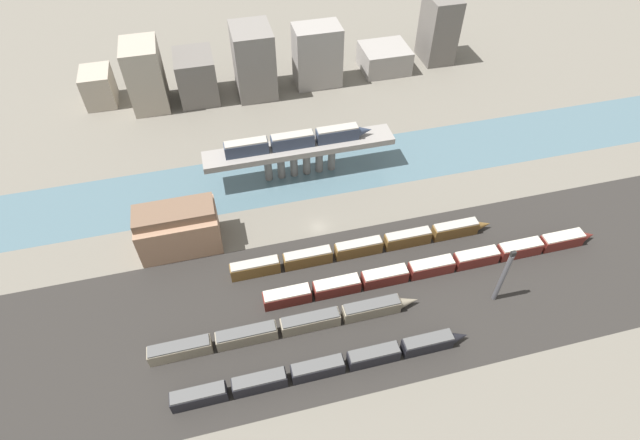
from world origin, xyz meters
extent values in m
plane|color=#666056|center=(0.00, 0.00, 0.00)|extent=(400.00, 400.00, 0.00)
cube|color=#282623|center=(0.00, -24.00, 0.00)|extent=(280.00, 42.00, 0.01)
cube|color=#47606B|center=(0.00, 21.07, 0.00)|extent=(320.00, 21.54, 0.01)
cube|color=gray|center=(0.00, 21.07, 9.05)|extent=(51.68, 7.36, 1.71)
cylinder|color=slate|center=(-8.98, 21.07, 4.10)|extent=(2.07, 2.07, 8.20)
cylinder|color=slate|center=(-5.39, 21.07, 4.10)|extent=(2.07, 2.07, 8.20)
cylinder|color=slate|center=(-1.80, 21.07, 4.10)|extent=(2.07, 2.07, 8.20)
cylinder|color=slate|center=(1.80, 21.07, 4.10)|extent=(2.07, 2.07, 8.20)
cylinder|color=slate|center=(5.39, 21.07, 4.10)|extent=(2.07, 2.07, 8.20)
cylinder|color=slate|center=(8.98, 21.07, 4.10)|extent=(2.07, 2.07, 8.20)
cube|color=#2D384C|center=(-14.11, 21.07, 11.67)|extent=(11.42, 3.07, 3.52)
cube|color=#9E998E|center=(-14.11, 21.07, 13.63)|extent=(10.96, 2.83, 0.40)
cube|color=#2D384C|center=(-1.83, 21.07, 11.67)|extent=(11.42, 3.07, 3.52)
cube|color=#9E998E|center=(-1.83, 21.07, 13.63)|extent=(10.96, 2.83, 0.40)
cube|color=#2D384C|center=(10.46, 21.07, 11.67)|extent=(11.42, 3.07, 3.52)
cube|color=#9E998E|center=(10.46, 21.07, 13.63)|extent=(10.96, 2.83, 0.40)
cone|color=#2D384C|center=(18.16, 21.07, 11.50)|extent=(4.00, 2.77, 2.77)
cube|color=black|center=(-32.80, -38.43, 1.64)|extent=(10.56, 2.82, 3.28)
cube|color=#4C4C4C|center=(-32.80, -38.43, 3.48)|extent=(10.14, 2.59, 0.40)
cube|color=black|center=(-21.26, -38.43, 1.64)|extent=(10.56, 2.82, 3.28)
cube|color=#4C4C4C|center=(-21.26, -38.43, 3.48)|extent=(10.14, 2.59, 0.40)
cube|color=black|center=(-9.71, -38.43, 1.64)|extent=(10.56, 2.82, 3.28)
cube|color=#4C4C4C|center=(-9.71, -38.43, 3.48)|extent=(10.14, 2.59, 0.40)
cube|color=black|center=(1.83, -38.43, 1.64)|extent=(10.56, 2.82, 3.28)
cube|color=#4C4C4C|center=(1.83, -38.43, 3.48)|extent=(10.14, 2.59, 0.40)
cube|color=black|center=(13.37, -38.43, 1.64)|extent=(10.56, 2.82, 3.28)
cube|color=#4C4C4C|center=(13.37, -38.43, 3.48)|extent=(10.14, 2.59, 0.40)
cone|color=black|center=(20.50, -38.43, 1.48)|extent=(3.70, 2.53, 2.53)
cube|color=gray|center=(-35.72, -27.70, 1.65)|extent=(12.62, 2.85, 3.29)
cube|color=#4C4C4C|center=(-35.72, -27.70, 3.49)|extent=(12.11, 2.62, 0.40)
cube|color=gray|center=(-22.19, -27.70, 1.65)|extent=(12.62, 2.85, 3.29)
cube|color=#4C4C4C|center=(-22.19, -27.70, 3.49)|extent=(12.11, 2.62, 0.40)
cube|color=gray|center=(-8.65, -27.70, 1.65)|extent=(12.62, 2.85, 3.29)
cube|color=#4C4C4C|center=(-8.65, -27.70, 3.49)|extent=(12.11, 2.62, 0.40)
cube|color=gray|center=(4.88, -27.70, 1.65)|extent=(12.62, 2.85, 3.29)
cube|color=#4C4C4C|center=(4.88, -27.70, 3.49)|extent=(12.11, 2.62, 0.40)
cone|color=gray|center=(13.40, -27.70, 1.48)|extent=(4.42, 2.57, 2.57)
cube|color=#5B1E19|center=(-12.16, -20.27, 1.62)|extent=(10.55, 3.17, 3.25)
cube|color=#B7B2A3|center=(-12.16, -20.27, 3.45)|extent=(10.12, 2.92, 0.40)
cube|color=#5B1E19|center=(-0.84, -20.27, 1.62)|extent=(10.55, 3.17, 3.25)
cube|color=#B7B2A3|center=(-0.84, -20.27, 3.45)|extent=(10.12, 2.92, 0.40)
cube|color=#5B1E19|center=(10.49, -20.27, 1.62)|extent=(10.55, 3.17, 3.25)
cube|color=#B7B2A3|center=(10.49, -20.27, 3.45)|extent=(10.12, 2.92, 0.40)
cube|color=#5B1E19|center=(21.81, -20.27, 1.62)|extent=(10.55, 3.17, 3.25)
cube|color=#B7B2A3|center=(21.81, -20.27, 3.45)|extent=(10.12, 2.92, 0.40)
cube|color=#5B1E19|center=(33.13, -20.27, 1.62)|extent=(10.55, 3.17, 3.25)
cube|color=#B7B2A3|center=(33.13, -20.27, 3.45)|extent=(10.12, 2.92, 0.40)
cube|color=#5B1E19|center=(44.46, -20.27, 1.62)|extent=(10.55, 3.17, 3.25)
cube|color=#B7B2A3|center=(44.46, -20.27, 3.45)|extent=(10.12, 2.92, 0.40)
cube|color=#5B1E19|center=(55.78, -20.27, 1.62)|extent=(10.55, 3.17, 3.25)
cube|color=#B7B2A3|center=(55.78, -20.27, 3.45)|extent=(10.12, 2.92, 0.40)
cone|color=#5B1E19|center=(62.90, -20.27, 1.46)|extent=(3.69, 2.85, 2.85)
cube|color=brown|center=(-17.76, -10.81, 1.77)|extent=(11.41, 2.70, 3.53)
cube|color=#9E998E|center=(-17.76, -10.81, 3.73)|extent=(10.95, 2.49, 0.40)
cube|color=brown|center=(-5.30, -10.81, 1.77)|extent=(11.41, 2.70, 3.53)
cube|color=#9E998E|center=(-5.30, -10.81, 3.73)|extent=(10.95, 2.49, 0.40)
cube|color=brown|center=(7.16, -10.81, 1.77)|extent=(11.41, 2.70, 3.53)
cube|color=#9E998E|center=(7.16, -10.81, 3.73)|extent=(10.95, 2.49, 0.40)
cube|color=brown|center=(19.62, -10.81, 1.77)|extent=(11.41, 2.70, 3.53)
cube|color=#9E998E|center=(19.62, -10.81, 3.73)|extent=(10.95, 2.49, 0.40)
cube|color=brown|center=(32.08, -10.81, 1.77)|extent=(11.41, 2.70, 3.53)
cube|color=#9E998E|center=(32.08, -10.81, 3.73)|extent=(10.95, 2.49, 0.40)
cone|color=brown|center=(39.77, -10.81, 1.59)|extent=(3.99, 2.43, 2.43)
cube|color=#937056|center=(-33.73, 2.39, 5.01)|extent=(18.84, 10.77, 10.03)
cube|color=brown|center=(-33.73, 2.39, 11.13)|extent=(18.47, 7.54, 2.20)
cylinder|color=#4C4C51|center=(32.79, -30.58, 7.49)|extent=(1.02, 1.02, 14.98)
cube|color=black|center=(32.79, -30.58, 15.58)|extent=(1.00, 0.70, 1.20)
cube|color=gray|center=(-55.45, 71.84, 5.54)|extent=(9.26, 11.86, 11.08)
cube|color=gray|center=(-39.54, 66.26, 10.49)|extent=(10.91, 14.44, 20.98)
cube|color=#605B56|center=(-24.15, 66.93, 7.55)|extent=(12.21, 15.19, 15.10)
cube|color=slate|center=(-5.32, 65.80, 11.12)|extent=(12.49, 15.41, 22.24)
cube|color=gray|center=(15.92, 66.08, 10.10)|extent=(15.28, 10.28, 20.21)
cube|color=gray|center=(41.15, 69.27, 4.14)|extent=(16.24, 14.46, 8.29)
cube|color=#605B56|center=(61.65, 71.78, 11.30)|extent=(10.18, 13.18, 22.61)
camera|label=1|loc=(-20.40, -83.03, 93.09)|focal=28.00mm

